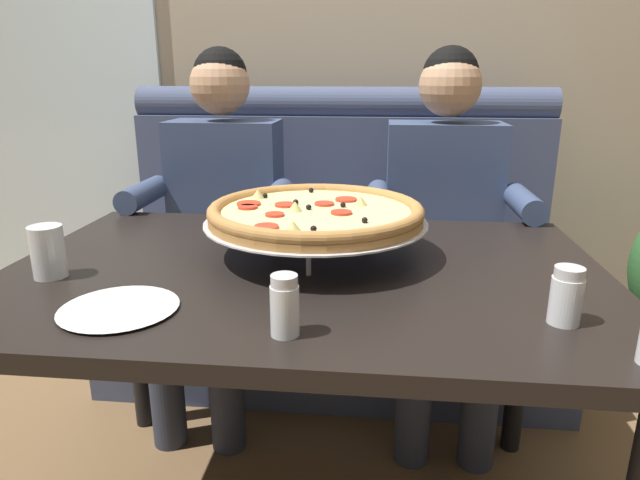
% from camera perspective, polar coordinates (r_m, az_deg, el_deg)
% --- Properties ---
extents(back_wall_with_window, '(6.00, 0.12, 2.80)m').
position_cam_1_polar(back_wall_with_window, '(2.72, 2.78, 21.44)').
color(back_wall_with_window, tan).
rests_on(back_wall_with_window, ground_plane).
extents(window_panel, '(1.10, 0.02, 2.80)m').
position_cam_1_polar(window_panel, '(3.09, -26.71, 19.24)').
color(window_panel, white).
rests_on(window_panel, ground_plane).
extents(booth_bench, '(1.77, 0.78, 1.13)m').
position_cam_1_polar(booth_bench, '(2.28, 1.56, -3.22)').
color(booth_bench, '#424C6B').
rests_on(booth_bench, ground_plane).
extents(dining_table, '(1.39, 0.93, 0.75)m').
position_cam_1_polar(dining_table, '(1.32, -1.61, -6.12)').
color(dining_table, black).
rests_on(dining_table, ground_plane).
extents(diner_left, '(0.54, 0.64, 1.27)m').
position_cam_1_polar(diner_left, '(2.01, -10.37, 3.00)').
color(diner_left, '#2D3342').
rests_on(diner_left, ground_plane).
extents(diner_right, '(0.54, 0.64, 1.27)m').
position_cam_1_polar(diner_right, '(1.95, 12.77, 2.38)').
color(diner_right, '#2D3342').
rests_on(diner_right, ground_plane).
extents(pizza, '(0.55, 0.55, 0.14)m').
position_cam_1_polar(pizza, '(1.35, -0.47, 2.77)').
color(pizza, silver).
rests_on(pizza, dining_table).
extents(shaker_pepper_flakes, '(0.06, 0.06, 0.11)m').
position_cam_1_polar(shaker_pepper_flakes, '(1.09, 24.10, -5.68)').
color(shaker_pepper_flakes, white).
rests_on(shaker_pepper_flakes, dining_table).
extents(shaker_oregano, '(0.05, 0.05, 0.11)m').
position_cam_1_polar(shaker_oregano, '(0.95, -3.67, -7.24)').
color(shaker_oregano, white).
rests_on(shaker_oregano, dining_table).
extents(plate_near_left, '(0.23, 0.23, 0.02)m').
position_cam_1_polar(plate_near_left, '(1.13, -20.10, -6.38)').
color(plate_near_left, white).
rests_on(plate_near_left, dining_table).
extents(drinking_glass, '(0.07, 0.07, 0.12)m').
position_cam_1_polar(drinking_glass, '(1.35, -26.31, -1.38)').
color(drinking_glass, silver).
rests_on(drinking_glass, dining_table).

